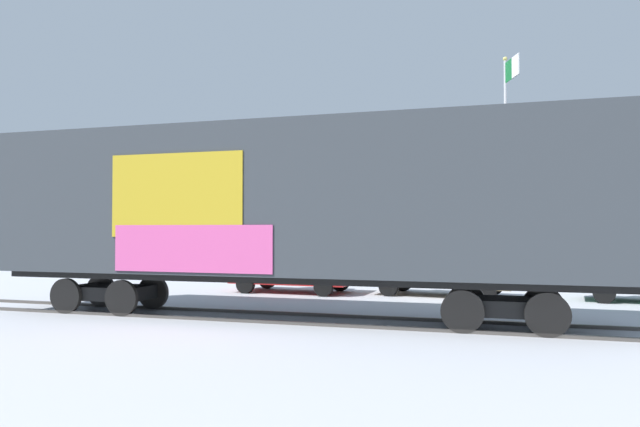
{
  "coord_description": "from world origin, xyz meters",
  "views": [
    {
      "loc": [
        5.68,
        -13.82,
        2.22
      ],
      "look_at": [
        1.32,
        1.31,
        2.63
      ],
      "focal_mm": 33.37,
      "sensor_mm": 36.0,
      "label": 1
    }
  ],
  "objects": [
    {
      "name": "track",
      "position": [
        2.97,
        -0.03,
        0.04
      ],
      "size": [
        60.02,
        2.93,
        0.08
      ],
      "color": "#4C4742",
      "rests_on": "ground_plane"
    },
    {
      "name": "hillside",
      "position": [
        -0.01,
        70.41,
        5.57
      ],
      "size": [
        115.53,
        29.83,
        15.52
      ],
      "color": "silver",
      "rests_on": "ground_plane"
    },
    {
      "name": "ground_plane",
      "position": [
        0.0,
        0.0,
        0.0
      ],
      "size": [
        260.0,
        260.0,
        0.0
      ],
      "primitive_type": "plane",
      "color": "#B2B5BC"
    },
    {
      "name": "flagpole",
      "position": [
        6.37,
        11.19,
        5.88
      ],
      "size": [
        0.58,
        1.48,
        9.26
      ],
      "color": "silver",
      "rests_on": "ground_plane"
    },
    {
      "name": "parked_car_red",
      "position": [
        -1.02,
        5.98,
        0.83
      ],
      "size": [
        4.32,
        2.23,
        1.69
      ],
      "color": "#B21E1E",
      "rests_on": "ground_plane"
    },
    {
      "name": "parked_car_tan",
      "position": [
        4.01,
        6.35,
        0.77
      ],
      "size": [
        4.81,
        2.44,
        1.52
      ],
      "color": "#9E8966",
      "rests_on": "ground_plane"
    },
    {
      "name": "freight_car",
      "position": [
        0.86,
        -0.0,
        2.85
      ],
      "size": [
        15.67,
        3.03,
        4.96
      ],
      "color": "#33383D",
      "rests_on": "ground_plane"
    }
  ]
}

